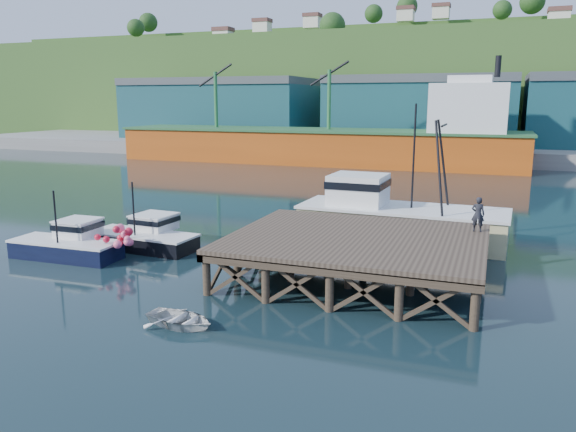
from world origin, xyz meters
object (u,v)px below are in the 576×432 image
at_px(boat_navy, 69,243).
at_px(dockworker, 478,214).
at_px(trawler, 397,214).
at_px(dinghy, 180,319).
at_px(boat_black, 145,236).

distance_m(boat_navy, dockworker, 21.92).
bearing_deg(trawler, dockworker, -44.33).
relative_size(trawler, dockworker, 7.21).
bearing_deg(boat_navy, trawler, 29.61).
distance_m(trawler, dinghy, 17.32).
bearing_deg(dinghy, boat_black, 48.56).
distance_m(boat_black, trawler, 15.26).
bearing_deg(dockworker, boat_black, 6.86).
xyz_separation_m(trawler, dinghy, (-5.55, -16.34, -1.42)).
height_order(boat_navy, dinghy, boat_navy).
bearing_deg(dinghy, dockworker, -34.33).
distance_m(dinghy, dockworker, 15.54).
bearing_deg(boat_black, trawler, 30.53).
xyz_separation_m(boat_navy, trawler, (16.45, 9.94, 0.94)).
relative_size(boat_black, trawler, 0.53).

